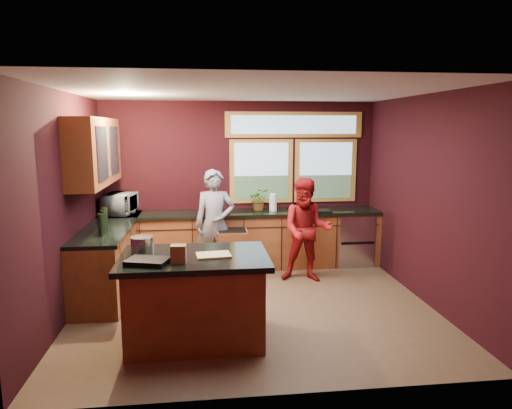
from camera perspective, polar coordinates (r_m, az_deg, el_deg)
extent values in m
plane|color=brown|center=(6.02, -0.26, -12.56)|extent=(4.50, 4.50, 0.00)
cube|color=black|center=(7.63, -1.96, 2.64)|extent=(4.50, 0.02, 2.70)
cube|color=black|center=(3.71, 3.19, -4.76)|extent=(4.50, 0.02, 2.70)
cube|color=black|center=(5.85, -22.74, -0.21)|extent=(0.02, 4.00, 2.70)
cube|color=black|center=(6.31, 20.47, 0.59)|extent=(0.02, 4.00, 2.70)
cube|color=silver|center=(5.60, -0.28, 13.99)|extent=(4.50, 4.00, 0.02)
cube|color=#7F99B0|center=(7.63, 0.67, 4.16)|extent=(1.06, 0.02, 1.06)
cube|color=#7F99B0|center=(7.84, 8.69, 4.20)|extent=(1.06, 0.02, 1.06)
cube|color=#AF7C33|center=(7.68, 4.82, 9.92)|extent=(2.30, 0.02, 0.42)
cube|color=#5E2F16|center=(6.56, -19.53, 6.24)|extent=(0.36, 1.80, 0.90)
cube|color=#5E2F16|center=(7.50, -1.73, -4.55)|extent=(4.50, 0.60, 0.88)
cube|color=black|center=(7.39, -1.74, -1.07)|extent=(4.50, 0.64, 0.05)
cube|color=#B7B7BC|center=(7.86, 11.89, -4.21)|extent=(0.60, 0.58, 0.85)
cube|color=black|center=(7.53, 6.65, -0.93)|extent=(0.66, 0.46, 0.05)
cube|color=#5E2F16|center=(6.78, -17.83, -6.54)|extent=(0.60, 2.30, 0.88)
cube|color=black|center=(6.67, -17.95, -2.70)|extent=(0.64, 2.30, 0.05)
cube|color=#5E2F16|center=(5.02, -7.59, -11.86)|extent=(1.40, 0.90, 0.88)
cube|color=black|center=(4.87, -7.71, -6.65)|extent=(1.55, 1.05, 0.06)
imported|color=slate|center=(6.95, -5.17, -2.44)|extent=(0.61, 0.40, 1.66)
imported|color=maroon|center=(6.79, 6.34, -3.19)|extent=(0.87, 0.75, 1.55)
imported|color=#999999|center=(7.45, -16.62, 0.10)|extent=(0.51, 0.66, 0.33)
imported|color=#999999|center=(7.44, 0.38, 0.61)|extent=(0.33, 0.28, 0.36)
cylinder|color=silver|center=(7.43, 2.14, 0.28)|extent=(0.12, 0.12, 0.28)
cube|color=tan|center=(4.81, -5.33, -6.31)|extent=(0.38, 0.29, 0.02)
cylinder|color=#B6B6BB|center=(5.03, -14.02, -4.93)|extent=(0.24, 0.24, 0.18)
cube|color=brown|center=(4.60, -9.67, -6.11)|extent=(0.16, 0.13, 0.18)
cube|color=black|center=(4.65, -13.37, -6.92)|extent=(0.46, 0.38, 0.05)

